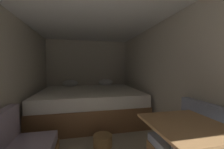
% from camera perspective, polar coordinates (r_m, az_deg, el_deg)
% --- Properties ---
extents(ground_plane, '(6.65, 6.65, 0.00)m').
position_cam_1_polar(ground_plane, '(2.56, -7.08, -27.17)').
color(ground_plane, '#A39984').
extents(wall_back, '(2.62, 0.05, 2.14)m').
position_cam_1_polar(wall_back, '(4.56, -9.85, 0.26)').
color(wall_back, beige).
rests_on(wall_back, ground).
extents(wall_left, '(0.05, 4.65, 2.14)m').
position_cam_1_polar(wall_left, '(2.47, -38.49, -2.74)').
color(wall_left, beige).
rests_on(wall_left, ground).
extents(wall_right, '(0.05, 4.65, 2.14)m').
position_cam_1_polar(wall_right, '(2.66, 21.47, -1.90)').
color(wall_right, beige).
rests_on(wall_right, ground).
extents(ceiling_slab, '(2.62, 4.65, 0.05)m').
position_cam_1_polar(ceiling_slab, '(2.38, -7.45, 24.55)').
color(ceiling_slab, white).
rests_on(ceiling_slab, wall_left).
extents(bed, '(2.40, 1.94, 0.91)m').
position_cam_1_polar(bed, '(3.64, -9.04, -11.72)').
color(bed, brown).
rests_on(bed, ground).
extents(dinette_table, '(0.66, 0.69, 0.78)m').
position_cam_1_polar(dinette_table, '(1.52, 28.37, -21.26)').
color(dinette_table, '#9E7247').
rests_on(dinette_table, ground).
extents(wicker_basket, '(0.31, 0.31, 0.18)m').
position_cam_1_polar(wicker_basket, '(2.49, -3.86, -25.59)').
color(wicker_basket, olive).
rests_on(wicker_basket, ground).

